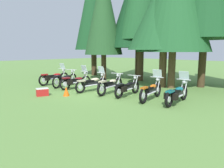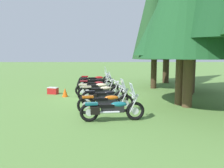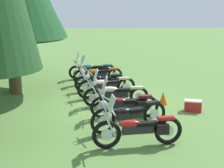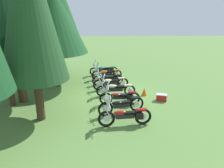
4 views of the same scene
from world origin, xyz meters
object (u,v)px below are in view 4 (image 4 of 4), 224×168
Objects in this scene: motorcycle_6 at (106,73)px; pine_tree_4 at (52,17)px; pine_tree_1 at (28,2)px; motorcycle_1 at (121,105)px; motorcycle_4 at (111,83)px; motorcycle_3 at (115,89)px; motorcycle_5 at (108,79)px; picnic_cooler at (162,97)px; motorcycle_0 at (126,116)px; motorcycle_2 at (120,97)px; pine_tree_5 at (50,3)px; traffic_cone at (144,92)px; motorcycle_7 at (104,70)px.

motorcycle_6 is 0.34× the size of pine_tree_4.
motorcycle_1 is at bearing -82.43° from pine_tree_1.
pine_tree_1 is at bearing 38.80° from motorcycle_4.
motorcycle_6 reaches higher than motorcycle_3.
motorcycle_5 is 5.44m from pine_tree_4.
motorcycle_5 reaches higher than picnic_cooler.
motorcycle_5 is (2.23, 0.40, -0.04)m from motorcycle_3.
motorcycle_1 is 0.34× the size of pine_tree_4.
picnic_cooler is at bearing 160.50° from motorcycle_3.
motorcycle_1 is (1.20, 0.11, -0.01)m from motorcycle_0.
pine_tree_5 is (3.87, 4.32, 4.94)m from motorcycle_2.
traffic_cone is at bearing 179.42° from motorcycle_3.
motorcycle_1 is 3.56× the size of picnic_cooler.
motorcycle_0 is at bearing 90.49° from motorcycle_7.
motorcycle_1 reaches higher than picnic_cooler.
motorcycle_1 is at bearing -90.86° from motorcycle_0.
motorcycle_5 is at bearing -89.20° from motorcycle_0.
motorcycle_7 is (6.08, 0.95, -0.01)m from motorcycle_2.
motorcycle_5 is 4.29m from picnic_cooler.
motorcycle_6 is at bearing -102.68° from motorcycle_1.
motorcycle_3 is 6.90m from pine_tree_5.
motorcycle_0 is 1.02× the size of motorcycle_4.
motorcycle_7 is at bearing -102.42° from motorcycle_1.
pine_tree_5 is at bearing 4.48° from motorcycle_6.
motorcycle_4 is 3.51m from picnic_cooler.
picnic_cooler is at bearing -135.23° from motorcycle_0.
pine_tree_1 reaches higher than motorcycle_3.
pine_tree_5 is 9.14m from picnic_cooler.
motorcycle_5 is 4.59× the size of traffic_cone.
motorcycle_7 is at bearing 27.83° from traffic_cone.
motorcycle_0 is 3.65m from motorcycle_3.
motorcycle_7 is 0.34× the size of pine_tree_4.
motorcycle_1 is 6.03m from pine_tree_1.
motorcycle_0 is 6.12m from pine_tree_1.
pine_tree_4 is at bearing -59.54° from motorcycle_0.
pine_tree_5 reaches higher than motorcycle_4.
motorcycle_6 reaches higher than motorcycle_1.
pine_tree_1 is (-1.62, 3.80, 4.68)m from motorcycle_2.
picnic_cooler is (-3.04, -3.01, -0.24)m from motorcycle_5.
pine_tree_4 reaches higher than motorcycle_7.
pine_tree_5 reaches higher than pine_tree_4.
pine_tree_4 is (4.99, 0.34, -0.57)m from pine_tree_1.
pine_tree_4 is 10.57× the size of picnic_cooler.
pine_tree_1 is 12.86× the size of picnic_cooler.
motorcycle_7 is (2.54, 0.33, 0.02)m from motorcycle_5.
pine_tree_5 is (5.00, 4.31, 4.94)m from motorcycle_1.
motorcycle_0 reaches higher than motorcycle_7.
traffic_cone is (-3.53, -2.31, -0.22)m from motorcycle_6.
traffic_cone is at bearing -117.55° from motorcycle_0.
motorcycle_2 reaches higher than traffic_cone.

